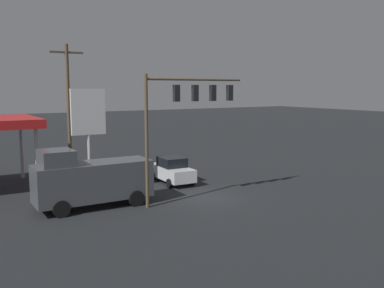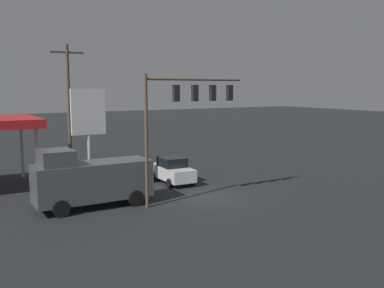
{
  "view_description": "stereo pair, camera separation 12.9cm",
  "coord_description": "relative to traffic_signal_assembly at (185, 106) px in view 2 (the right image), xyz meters",
  "views": [
    {
      "loc": [
        14.91,
        22.39,
        7.04
      ],
      "look_at": [
        0.0,
        -2.0,
        3.27
      ],
      "focal_mm": 40.0,
      "sensor_mm": 36.0,
      "label": 1
    },
    {
      "loc": [
        14.8,
        22.45,
        7.04
      ],
      "look_at": [
        0.0,
        -2.0,
        3.27
      ],
      "focal_mm": 40.0,
      "sensor_mm": 36.0,
      "label": 2
    }
  ],
  "objects": [
    {
      "name": "traffic_signal_assembly",
      "position": [
        0.0,
        0.0,
        0.0
      ],
      "size": [
        6.82,
        0.43,
        7.83
      ],
      "color": "brown",
      "rests_on": "ground"
    },
    {
      "name": "delivery_truck",
      "position": [
        5.45,
        -1.75,
        -4.23
      ],
      "size": [
        6.82,
        2.61,
        3.58
      ],
      "rotation": [
        0.0,
        0.0,
        -0.01
      ],
      "color": "#474C51",
      "rests_on": "ground"
    },
    {
      "name": "ground_plane",
      "position": [
        -1.72,
        -0.0,
        -5.93
      ],
      "size": [
        200.0,
        200.0,
        0.0
      ],
      "primitive_type": "plane",
      "color": "black"
    },
    {
      "name": "utility_pole",
      "position": [
        4.58,
        -9.0,
        -0.56
      ],
      "size": [
        2.4,
        0.26,
        10.16
      ],
      "color": "brown",
      "rests_on": "ground"
    },
    {
      "name": "price_sign",
      "position": [
        4.5,
        -4.75,
        -0.83
      ],
      "size": [
        2.25,
        0.27,
        6.97
      ],
      "color": "#B7B7BC",
      "rests_on": "ground"
    },
    {
      "name": "sedan_far",
      "position": [
        -1.83,
        -5.04,
        -4.97
      ],
      "size": [
        2.21,
        4.47,
        1.93
      ],
      "rotation": [
        0.0,
        0.0,
        1.53
      ],
      "color": "silver",
      "rests_on": "ground"
    }
  ]
}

